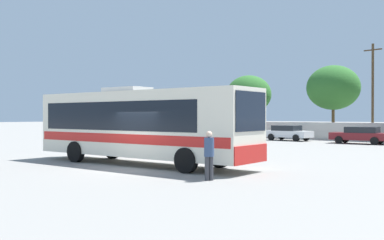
{
  "coord_description": "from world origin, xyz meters",
  "views": [
    {
      "loc": [
        14.73,
        -12.74,
        2.32
      ],
      "look_at": [
        -0.53,
        4.56,
        2.11
      ],
      "focal_mm": 41.51,
      "sensor_mm": 36.0,
      "label": 1
    }
  ],
  "objects": [
    {
      "name": "coach_bus_cream_red",
      "position": [
        -1.23,
        1.47,
        1.97
      ],
      "size": [
        12.23,
        3.37,
        3.7
      ],
      "color": "silver",
      "rests_on": "ground_plane"
    },
    {
      "name": "parked_car_second_white",
      "position": [
        -6.12,
        24.6,
        0.76
      ],
      "size": [
        4.43,
        2.17,
        1.42
      ],
      "color": "silver",
      "rests_on": "ground_plane"
    },
    {
      "name": "perimeter_wall",
      "position": [
        0.0,
        27.46,
        0.85
      ],
      "size": [
        80.0,
        0.3,
        1.7
      ],
      "primitive_type": "cube",
      "color": "beige",
      "rests_on": "ground_plane"
    },
    {
      "name": "attendant_by_bus_door",
      "position": [
        4.68,
        -0.43,
        1.0
      ],
      "size": [
        0.49,
        0.49,
        1.77
      ],
      "color": "#38383D",
      "rests_on": "ground_plane"
    },
    {
      "name": "vendor_umbrella_near_gate_blue",
      "position": [
        -11.13,
        5.5,
        1.76
      ],
      "size": [
        1.92,
        1.92,
        2.09
      ],
      "color": "gray",
      "rests_on": "ground_plane"
    },
    {
      "name": "parked_car_leftmost_red",
      "position": [
        -12.42,
        23.66,
        0.8
      ],
      "size": [
        4.2,
        2.2,
        1.53
      ],
      "color": "red",
      "rests_on": "ground_plane"
    },
    {
      "name": "parked_car_third_maroon",
      "position": [
        0.86,
        24.13,
        0.76
      ],
      "size": [
        4.71,
        2.3,
        1.41
      ],
      "color": "maroon",
      "rests_on": "ground_plane"
    },
    {
      "name": "roadside_tree_left",
      "position": [
        -14.37,
        30.22,
        4.8
      ],
      "size": [
        5.21,
        5.21,
        7.03
      ],
      "color": "brown",
      "rests_on": "ground_plane"
    },
    {
      "name": "ground_plane",
      "position": [
        0.0,
        10.0,
        0.0
      ],
      "size": [
        300.0,
        300.0,
        0.0
      ],
      "primitive_type": "plane",
      "color": "gray"
    },
    {
      "name": "roadside_tree_midleft",
      "position": [
        -5.26,
        32.73,
        5.34
      ],
      "size": [
        5.6,
        5.6,
        7.73
      ],
      "color": "brown",
      "rests_on": "ground_plane"
    },
    {
      "name": "utility_pole_near",
      "position": [
        -0.63,
        31.33,
        4.87
      ],
      "size": [
        1.8,
        0.32,
        9.36
      ],
      "color": "#4C3823",
      "rests_on": "ground_plane"
    }
  ]
}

